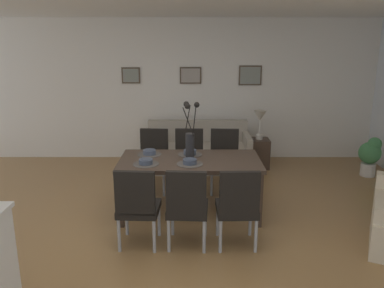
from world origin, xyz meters
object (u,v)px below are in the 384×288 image
(table_lamp, at_px, (259,118))
(framed_picture_left, at_px, (129,75))
(bowl_near_left, at_px, (144,161))
(dining_table, at_px, (189,165))
(bowl_far_right, at_px, (189,152))
(dining_chair_far_left, at_px, (186,204))
(side_table, at_px, (257,153))
(bowl_far_left, at_px, (188,161))
(dining_chair_near_left, at_px, (136,204))
(framed_picture_center, at_px, (189,75))
(dining_chair_mid_right, at_px, (223,157))
(potted_plant, at_px, (369,154))
(dining_chair_mid_left, at_px, (236,204))
(dining_chair_near_right, at_px, (152,157))
(centerpiece_vase, at_px, (189,138))
(sofa, at_px, (197,152))
(framed_picture_right, at_px, (249,75))
(dining_chair_far_right, at_px, (188,157))
(bowl_near_right, at_px, (148,152))

(table_lamp, bearing_deg, framed_picture_left, 165.30)
(framed_picture_left, bearing_deg, bowl_near_left, -78.36)
(dining_table, bearing_deg, bowl_far_right, 90.00)
(dining_chair_far_left, bearing_deg, table_lamp, 66.14)
(side_table, bearing_deg, framed_picture_left, 165.30)
(bowl_near_left, distance_m, bowl_far_left, 0.54)
(dining_chair_near_left, bearing_deg, side_table, 57.59)
(bowl_near_left, xyz_separation_m, framed_picture_center, (0.54, 2.71, 0.80))
(dining_chair_mid_right, xyz_separation_m, side_table, (0.69, 1.06, -0.25))
(potted_plant, bearing_deg, dining_chair_mid_left, -136.53)
(dining_chair_mid_right, distance_m, bowl_far_left, 1.20)
(dining_chair_near_right, bearing_deg, table_lamp, 30.87)
(centerpiece_vase, xyz_separation_m, table_lamp, (1.21, 1.90, -0.13))
(dining_table, height_order, bowl_far_left, bowl_far_left)
(dining_chair_near_right, xyz_separation_m, dining_chair_mid_right, (1.07, -0.01, 0.00))
(table_lamp, relative_size, potted_plant, 0.76)
(potted_plant, bearing_deg, dining_chair_near_left, -146.67)
(sofa, height_order, framed_picture_left, framed_picture_left)
(dining_table, distance_m, bowl_near_left, 0.59)
(dining_chair_mid_left, distance_m, bowl_far_left, 0.90)
(dining_table, distance_m, table_lamp, 2.26)
(sofa, bearing_deg, dining_chair_near_right, -123.40)
(dining_chair_far_left, height_order, side_table, dining_chair_far_left)
(dining_chair_far_left, relative_size, potted_plant, 1.37)
(table_lamp, relative_size, framed_picture_right, 1.22)
(dining_chair_near_left, distance_m, bowl_near_left, 0.73)
(dining_chair_near_left, xyz_separation_m, dining_chair_far_left, (0.53, -0.01, 0.00))
(dining_chair_far_right, height_order, dining_chair_mid_right, same)
(framed_picture_center, height_order, potted_plant, framed_picture_center)
(dining_chair_far_right, distance_m, bowl_near_left, 1.21)
(dining_chair_near_right, distance_m, framed_picture_right, 2.57)
(dining_chair_far_left, relative_size, table_lamp, 1.80)
(dining_chair_far_right, bearing_deg, bowl_far_right, -88.45)
(dining_chair_far_left, distance_m, sofa, 2.79)
(dining_chair_far_right, distance_m, side_table, 1.63)
(dining_chair_mid_left, xyz_separation_m, potted_plant, (2.47, 2.34, -0.14))
(bowl_far_right, height_order, potted_plant, bowl_far_right)
(dining_chair_far_right, bearing_deg, centerpiece_vase, -88.76)
(dining_chair_far_right, height_order, framed_picture_right, framed_picture_right)
(sofa, xyz_separation_m, framed_picture_center, (-0.13, 0.62, 1.30))
(table_lamp, xyz_separation_m, potted_plant, (1.78, -0.45, -0.52))
(side_table, height_order, framed_picture_left, framed_picture_left)
(bowl_near_left, xyz_separation_m, potted_plant, (3.53, 1.66, -0.41))
(dining_chair_mid_right, distance_m, bowl_near_right, 1.26)
(dining_table, relative_size, bowl_near_right, 10.59)
(dining_table, relative_size, table_lamp, 3.53)
(dining_chair_mid_left, relative_size, table_lamp, 1.80)
(sofa, height_order, table_lamp, table_lamp)
(bowl_near_left, height_order, table_lamp, table_lamp)
(centerpiece_vase, height_order, bowl_near_right, centerpiece_vase)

